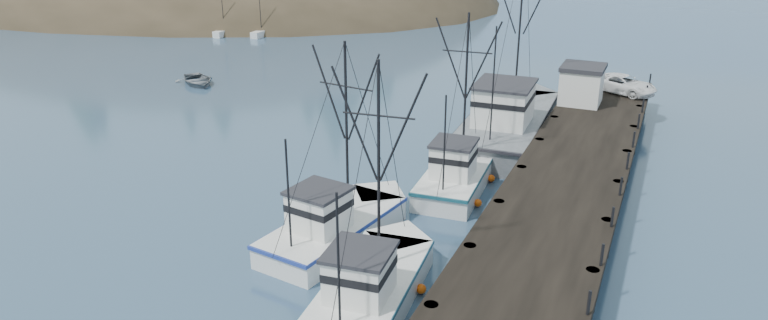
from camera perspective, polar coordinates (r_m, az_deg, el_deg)
ground at (r=31.52m, az=-17.09°, el=-10.84°), size 400.00×400.00×0.00m
pier at (r=38.82m, az=15.10°, el=-1.52°), size 6.00×44.00×2.00m
headland at (r=137.18m, az=-20.30°, el=11.36°), size 134.80×78.00×51.00m
moored_sailboats at (r=95.29m, az=-9.58°, el=11.46°), size 25.02×20.38×6.35m
trawler_near at (r=29.37m, az=-1.02°, el=-10.45°), size 4.25×10.49×10.69m
trawler_mid at (r=34.43m, az=-3.88°, el=-5.41°), size 4.76×10.29×10.27m
trawler_far at (r=40.70m, az=6.21°, el=-1.11°), size 3.80×10.10×10.48m
work_vessel at (r=49.24m, az=10.36°, el=3.20°), size 5.60×17.06×14.07m
pier_shed at (r=51.70m, az=16.15°, el=6.10°), size 3.00×3.20×2.80m
pickup_truck at (r=55.48m, az=19.31°, el=5.98°), size 5.53×4.18×1.40m
motorboat at (r=65.13m, az=-15.26°, el=6.13°), size 6.00×5.81×1.01m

